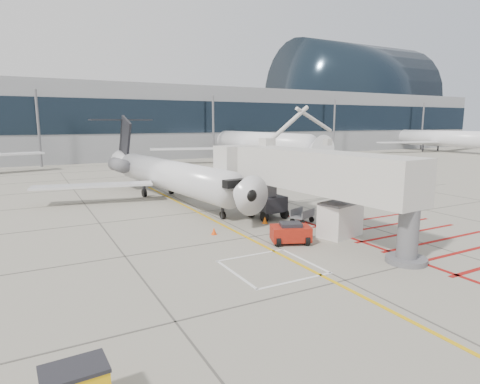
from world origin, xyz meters
TOP-DOWN VIEW (x-y plane):
  - ground_plane at (0.00, 0.00)m, footprint 260.00×260.00m
  - regional_jet at (-0.58, 15.75)m, footprint 26.01×31.28m
  - jet_bridge at (3.81, 2.29)m, footprint 9.86×18.22m
  - pushback_tug at (1.10, 1.79)m, footprint 2.62×2.16m
  - baggage_cart at (4.63, 5.36)m, footprint 1.93×1.59m
  - ground_power_unit at (4.71, 1.59)m, footprint 3.03×2.21m
  - cone_nose at (-2.09, 5.59)m, footprint 0.33×0.33m
  - cone_side at (2.23, 6.47)m, footprint 0.36×0.36m
  - terminal_building at (10.00, 70.00)m, footprint 180.00×28.00m
  - terminal_glass_band at (10.00, 55.95)m, footprint 180.00×0.10m
  - terminal_dome at (70.00, 70.00)m, footprint 40.00×28.00m
  - bg_aircraft_c at (23.67, 46.00)m, footprint 35.55×39.50m
  - bg_aircraft_e at (75.61, 46.00)m, footprint 33.74×37.49m

SIDE VIEW (x-z plane):
  - ground_plane at x=0.00m, z-range 0.00..0.00m
  - cone_nose at x=-2.09m, z-range 0.00..0.46m
  - cone_side at x=2.23m, z-range 0.00..0.50m
  - baggage_cart at x=4.63m, z-range 0.00..1.05m
  - pushback_tug at x=1.10m, z-range 0.00..1.31m
  - ground_power_unit at x=4.71m, z-range 0.00..2.16m
  - jet_bridge at x=3.81m, z-range 0.00..7.02m
  - regional_jet at x=-0.58m, z-range 0.00..7.57m
  - bg_aircraft_e at x=75.61m, z-range 0.00..11.25m
  - bg_aircraft_c at x=23.67m, z-range 0.00..11.85m
  - terminal_building at x=10.00m, z-range 0.00..14.00m
  - terminal_glass_band at x=10.00m, z-range 5.00..11.00m
  - terminal_dome at x=70.00m, z-range 0.00..28.00m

